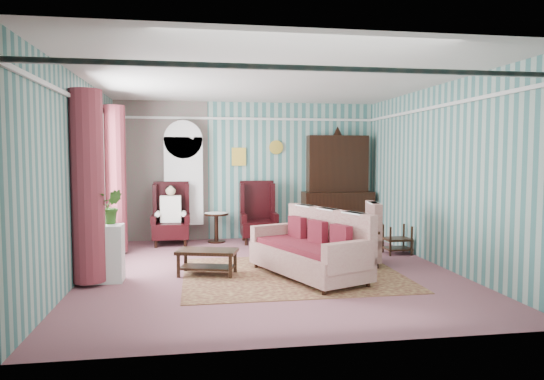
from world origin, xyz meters
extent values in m
plane|color=#824C52|center=(0.00, 0.00, 0.00)|extent=(6.00, 6.00, 0.00)
cube|color=#3D6E6B|center=(0.00, 3.00, 1.45)|extent=(5.50, 0.02, 2.90)
cube|color=#3D6E6B|center=(0.00, -3.00, 1.45)|extent=(5.50, 0.02, 2.90)
cube|color=#3D6E6B|center=(-2.75, 0.00, 1.45)|extent=(0.02, 6.00, 2.90)
cube|color=#3D6E6B|center=(2.75, 0.00, 1.45)|extent=(0.02, 6.00, 2.90)
cube|color=silver|center=(0.00, 0.00, 2.90)|extent=(5.50, 6.00, 0.02)
cube|color=#884556|center=(-1.80, 2.99, 1.45)|extent=(1.90, 0.01, 2.90)
cube|color=silver|center=(0.00, 0.00, 2.55)|extent=(5.50, 6.00, 0.05)
cube|color=white|center=(-2.72, 0.60, 1.55)|extent=(0.04, 1.50, 1.90)
cylinder|color=maroon|center=(-2.55, -0.45, 1.35)|extent=(0.44, 0.44, 2.60)
cylinder|color=maroon|center=(-2.55, 1.65, 1.35)|extent=(0.44, 0.44, 2.60)
cube|color=#BA8F31|center=(-0.20, 2.97, 1.75)|extent=(0.30, 0.03, 0.38)
cube|color=white|center=(-1.35, 2.84, 1.12)|extent=(0.80, 0.28, 2.24)
cube|color=black|center=(1.90, 2.72, 1.18)|extent=(1.50, 0.56, 2.36)
cube|color=black|center=(-1.60, 2.45, 0.62)|extent=(0.76, 0.80, 1.25)
cube|color=black|center=(0.15, 2.45, 0.62)|extent=(0.76, 0.80, 1.25)
cylinder|color=black|center=(-0.70, 2.60, 0.30)|extent=(0.50, 0.50, 0.60)
cube|color=black|center=(2.47, 0.90, 0.27)|extent=(0.45, 0.38, 0.54)
cube|color=white|center=(-2.40, -0.30, 0.40)|extent=(0.55, 0.35, 0.80)
cube|color=#48181C|center=(0.30, -0.30, 0.01)|extent=(3.20, 2.60, 0.01)
cube|color=beige|center=(0.49, -0.49, 0.55)|extent=(1.61, 2.19, 1.10)
cube|color=#C4B598|center=(1.42, 0.20, 0.51)|extent=(0.89, 0.95, 1.02)
cube|color=black|center=(-0.95, -0.15, 0.19)|extent=(0.96, 0.67, 0.38)
imported|color=#224816|center=(-2.45, -0.40, 1.03)|extent=(0.51, 0.47, 0.47)
imported|color=#1F561B|center=(-2.29, -0.15, 1.04)|extent=(0.32, 0.28, 0.49)
imported|color=#1D551A|center=(-2.52, -0.25, 0.99)|extent=(0.25, 0.25, 0.38)
camera|label=1|loc=(-1.10, -7.28, 1.76)|focal=32.00mm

